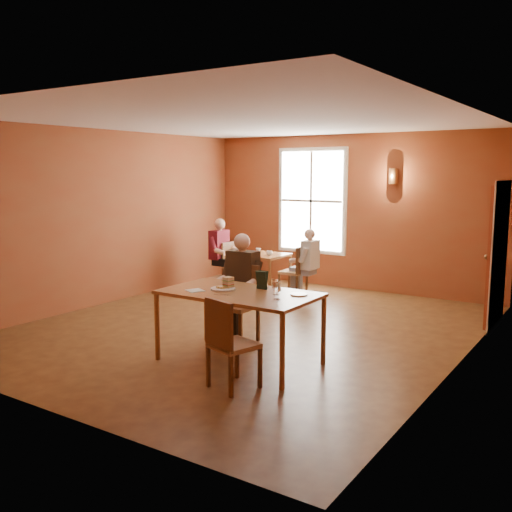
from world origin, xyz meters
The scene contains 28 objects.
ground centered at (0.00, 0.00, 0.00)m, with size 6.00×7.00×0.01m, color brown.
wall_back centered at (0.00, 3.50, 1.50)m, with size 6.00×0.04×3.00m, color brown.
wall_front centered at (0.00, -3.50, 1.50)m, with size 6.00×0.04×3.00m, color brown.
wall_left centered at (-3.00, 0.00, 1.50)m, with size 0.04×7.00×3.00m, color brown.
wall_right centered at (3.00, 0.00, 1.50)m, with size 0.04×7.00×3.00m, color brown.
ceiling centered at (0.00, 0.00, 3.00)m, with size 6.00×7.00×0.04m, color white.
window centered at (-0.80, 3.45, 1.70)m, with size 1.36×0.10×1.96m, color white.
door centered at (2.94, 2.30, 1.05)m, with size 0.12×1.04×2.10m, color maroon.
wall_sconce centered at (0.90, 3.40, 2.20)m, with size 0.16×0.16×0.28m, color brown.
main_table centered at (0.76, -1.32, 0.43)m, with size 1.85×1.04×0.87m, color brown, non-canonical shape.
chair_diner_main centered at (0.26, -0.67, 0.52)m, with size 0.46×0.46×1.04m, color #422013, non-canonical shape.
diner_main centered at (0.26, -0.70, 0.70)m, with size 0.56×0.56×1.40m, color #402D1E, non-canonical shape.
chair_empty centered at (1.18, -2.02, 0.49)m, with size 0.43×0.43×0.98m, color brown, non-canonical shape.
plate_food centered at (0.52, -1.32, 0.89)m, with size 0.30×0.30×0.04m, color silver.
sandwich centered at (0.54, -1.24, 0.93)m, with size 0.10×0.10×0.13m, color tan.
goblet_a centered at (1.21, -1.22, 0.97)m, with size 0.08×0.08×0.20m, color white, non-canonical shape.
goblet_b centered at (1.35, -1.42, 0.98)m, with size 0.09×0.09×0.22m, color white, non-canonical shape.
menu_stand centered at (0.90, -1.04, 0.98)m, with size 0.14×0.07×0.23m, color black.
knife centered at (0.69, -1.57, 0.87)m, with size 0.21×0.02×0.00m, color silver.
napkin centered at (0.27, -1.55, 0.87)m, with size 0.19×0.19×0.01m, color silver.
side_plate centered at (1.43, -1.07, 0.88)m, with size 0.20×0.20×0.02m, color white.
second_table centered at (-1.19, 2.27, 0.36)m, with size 0.83×0.83×0.73m, color brown, non-canonical shape.
chair_diner_white centered at (-0.54, 2.27, 0.47)m, with size 0.41×0.41×0.94m, color #3F2210, non-canonical shape.
diner_white centered at (-0.51, 2.27, 0.61)m, with size 0.49×0.49×1.22m, color silver, non-canonical shape.
chair_diner_maroon centered at (-1.84, 2.27, 0.45)m, with size 0.40×0.40×0.90m, color #652D14, non-canonical shape.
diner_maroon centered at (-1.87, 2.27, 0.66)m, with size 0.53×0.53×1.32m, color #4F181F, non-canonical shape.
cup_a centered at (-1.01, 2.18, 0.77)m, with size 0.11×0.11×0.09m, color silver.
cup_b centered at (-1.38, 2.38, 0.77)m, with size 0.10×0.10×0.09m, color white.
Camera 1 is at (4.58, -6.77, 2.30)m, focal length 40.00 mm.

